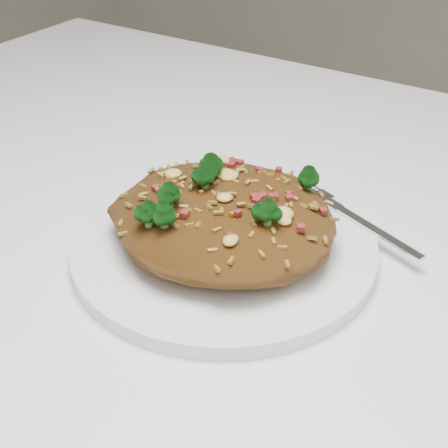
{
  "coord_description": "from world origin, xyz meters",
  "views": [
    {
      "loc": [
        0.26,
        -0.44,
        1.07
      ],
      "look_at": [
        0.02,
        -0.07,
        0.78
      ],
      "focal_mm": 50.0,
      "sensor_mm": 36.0,
      "label": 1
    }
  ],
  "objects": [
    {
      "name": "plate",
      "position": [
        0.02,
        -0.07,
        0.76
      ],
      "size": [
        0.26,
        0.26,
        0.01
      ],
      "primitive_type": "cylinder",
      "color": "white",
      "rests_on": "dining_table"
    },
    {
      "name": "fried_rice",
      "position": [
        0.02,
        -0.07,
        0.79
      ],
      "size": [
        0.19,
        0.18,
        0.07
      ],
      "color": "brown",
      "rests_on": "plate"
    },
    {
      "name": "dining_table",
      "position": [
        0.0,
        0.0,
        0.66
      ],
      "size": [
        1.2,
        0.8,
        0.75
      ],
      "color": "white",
      "rests_on": "ground"
    },
    {
      "name": "fork",
      "position": [
        0.11,
        0.02,
        0.77
      ],
      "size": [
        0.16,
        0.07,
        0.0
      ],
      "rotation": [
        0.0,
        0.0,
        -0.37
      ],
      "color": "silver",
      "rests_on": "plate"
    }
  ]
}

